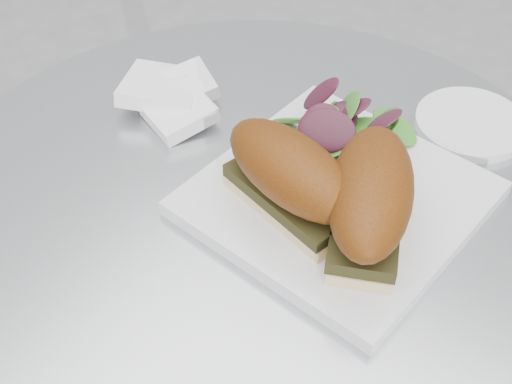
% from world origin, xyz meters
% --- Properties ---
extents(table, '(0.70, 0.70, 0.73)m').
position_xyz_m(table, '(0.00, 0.00, 0.49)').
color(table, silver).
rests_on(table, ground).
extents(plate, '(0.27, 0.27, 0.02)m').
position_xyz_m(plate, '(0.06, 0.05, 0.74)').
color(plate, silver).
rests_on(plate, table).
extents(sandwich_left, '(0.17, 0.11, 0.08)m').
position_xyz_m(sandwich_left, '(0.03, 0.01, 0.79)').
color(sandwich_left, '#F6E499').
rests_on(sandwich_left, plate).
extents(sandwich_right, '(0.13, 0.18, 0.08)m').
position_xyz_m(sandwich_right, '(0.11, 0.03, 0.79)').
color(sandwich_right, '#F6E499').
rests_on(sandwich_right, plate).
extents(salad, '(0.11, 0.11, 0.05)m').
position_xyz_m(salad, '(0.02, 0.12, 0.77)').
color(salad, '#4D9C33').
rests_on(salad, plate).
extents(napkin, '(0.13, 0.13, 0.02)m').
position_xyz_m(napkin, '(-0.17, 0.07, 0.74)').
color(napkin, white).
rests_on(napkin, table).
extents(saucer, '(0.12, 0.12, 0.01)m').
position_xyz_m(saucer, '(0.12, 0.24, 0.74)').
color(saucer, silver).
rests_on(saucer, table).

